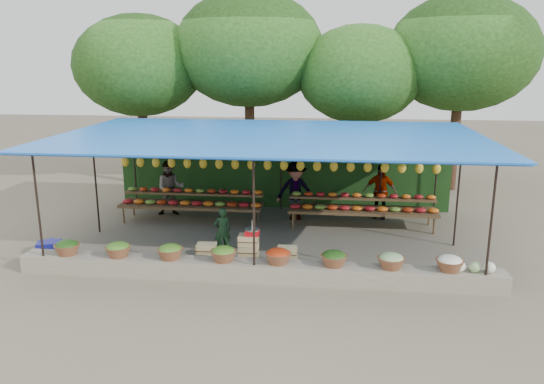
# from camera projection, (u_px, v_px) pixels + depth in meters

# --- Properties ---
(ground) EXTENTS (60.00, 60.00, 0.00)m
(ground) POSITION_uv_depth(u_px,v_px,m) (270.00, 238.00, 14.28)
(ground) COLOR #685D4C
(ground) RESTS_ON ground
(stone_curb) EXTENTS (10.60, 0.55, 0.40)m
(stone_curb) POSITION_uv_depth(u_px,v_px,m) (255.00, 271.00, 11.58)
(stone_curb) COLOR #72695B
(stone_curb) RESTS_ON ground
(stall_canopy) EXTENTS (10.80, 6.60, 2.82)m
(stall_canopy) POSITION_uv_depth(u_px,v_px,m) (270.00, 140.00, 13.70)
(stall_canopy) COLOR black
(stall_canopy) RESTS_ON ground
(produce_baskets) EXTENTS (8.98, 0.58, 0.34)m
(produce_baskets) POSITION_uv_depth(u_px,v_px,m) (251.00, 255.00, 11.50)
(produce_baskets) COLOR brown
(produce_baskets) RESTS_ON stone_curb
(netting_backdrop) EXTENTS (10.60, 0.06, 2.50)m
(netting_backdrop) POSITION_uv_depth(u_px,v_px,m) (282.00, 169.00, 17.01)
(netting_backdrop) COLOR #214E1C
(netting_backdrop) RESTS_ON ground
(tree_row) EXTENTS (16.51, 5.50, 7.12)m
(tree_row) POSITION_uv_depth(u_px,v_px,m) (304.00, 59.00, 18.94)
(tree_row) COLOR #392414
(tree_row) RESTS_ON ground
(fruit_table_left) EXTENTS (4.21, 0.95, 0.93)m
(fruit_table_left) POSITION_uv_depth(u_px,v_px,m) (192.00, 201.00, 15.71)
(fruit_table_left) COLOR #4A351D
(fruit_table_left) RESTS_ON ground
(fruit_table_right) EXTENTS (4.21, 0.95, 0.93)m
(fruit_table_right) POSITION_uv_depth(u_px,v_px,m) (363.00, 206.00, 15.16)
(fruit_table_right) COLOR #4A351D
(fruit_table_right) RESTS_ON ground
(crate_counter) EXTENTS (2.36, 0.35, 0.77)m
(crate_counter) POSITION_uv_depth(u_px,v_px,m) (247.00, 254.00, 12.29)
(crate_counter) COLOR tan
(crate_counter) RESTS_ON ground
(weighing_scale) EXTENTS (0.34, 0.34, 0.36)m
(weighing_scale) POSITION_uv_depth(u_px,v_px,m) (252.00, 232.00, 12.15)
(weighing_scale) COLOR red
(weighing_scale) RESTS_ON crate_counter
(vendor_seated) EXTENTS (0.51, 0.43, 1.17)m
(vendor_seated) POSITION_uv_depth(u_px,v_px,m) (222.00, 231.00, 13.07)
(vendor_seated) COLOR #18361E
(vendor_seated) RESTS_ON ground
(customer_left) EXTENTS (0.95, 0.82, 1.70)m
(customer_left) POSITION_uv_depth(u_px,v_px,m) (170.00, 188.00, 16.23)
(customer_left) COLOR slate
(customer_left) RESTS_ON ground
(customer_mid) EXTENTS (1.25, 0.86, 1.77)m
(customer_mid) POSITION_uv_depth(u_px,v_px,m) (296.00, 191.00, 15.79)
(customer_mid) COLOR slate
(customer_mid) RESTS_ON ground
(customer_right) EXTENTS (1.04, 0.61, 1.66)m
(customer_right) POSITION_uv_depth(u_px,v_px,m) (380.00, 191.00, 15.92)
(customer_right) COLOR slate
(customer_right) RESTS_ON ground
(blue_crate_front) EXTENTS (0.66, 0.56, 0.33)m
(blue_crate_front) POSITION_uv_depth(u_px,v_px,m) (49.00, 248.00, 13.07)
(blue_crate_front) COLOR navy
(blue_crate_front) RESTS_ON ground
(blue_crate_back) EXTENTS (0.62, 0.54, 0.31)m
(blue_crate_back) POSITION_uv_depth(u_px,v_px,m) (53.00, 247.00, 13.17)
(blue_crate_back) COLOR navy
(blue_crate_back) RESTS_ON ground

